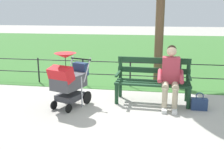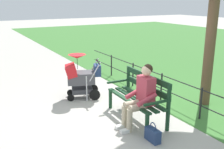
{
  "view_description": "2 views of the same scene",
  "coord_description": "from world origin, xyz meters",
  "views": [
    {
      "loc": [
        -0.57,
        5.38,
        1.95
      ],
      "look_at": [
        0.29,
        0.03,
        0.61
      ],
      "focal_mm": 41.1,
      "sensor_mm": 36.0,
      "label": 1
    },
    {
      "loc": [
        -4.9,
        2.98,
        2.46
      ],
      "look_at": [
        0.28,
        0.07,
        0.78
      ],
      "focal_mm": 42.41,
      "sensor_mm": 36.0,
      "label": 2
    }
  ],
  "objects": [
    {
      "name": "person_on_bench",
      "position": [
        -0.95,
        0.11,
        0.68
      ],
      "size": [
        0.55,
        0.74,
        1.28
      ],
      "color": "tan",
      "rests_on": "ground"
    },
    {
      "name": "park_bench",
      "position": [
        -0.59,
        -0.12,
        0.53
      ],
      "size": [
        1.62,
        0.66,
        0.96
      ],
      "color": "#193D23",
      "rests_on": "ground"
    },
    {
      "name": "park_fence",
      "position": [
        -0.28,
        -1.21,
        0.42
      ],
      "size": [
        7.75,
        0.04,
        0.7
      ],
      "color": "black",
      "rests_on": "ground"
    },
    {
      "name": "ground_plane",
      "position": [
        0.0,
        0.0,
        0.0
      ],
      "size": [
        60.0,
        60.0,
        0.0
      ],
      "primitive_type": "plane",
      "color": "#ADA89E"
    },
    {
      "name": "handbag",
      "position": [
        -1.54,
        0.25,
        0.13
      ],
      "size": [
        0.32,
        0.14,
        0.37
      ],
      "color": "navy",
      "rests_on": "ground"
    },
    {
      "name": "stroller",
      "position": [
        1.12,
        0.51,
        0.59
      ],
      "size": [
        0.75,
        0.99,
        1.15
      ],
      "color": "black",
      "rests_on": "ground"
    }
  ]
}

